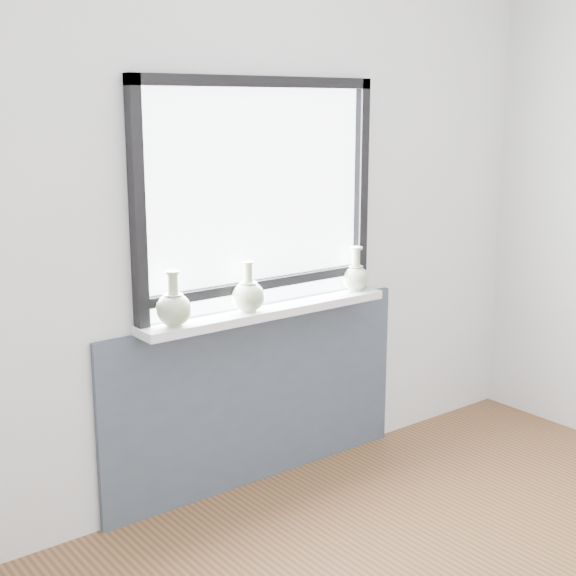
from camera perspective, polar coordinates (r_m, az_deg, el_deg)
back_wall at (r=3.76m, az=-2.43°, el=4.87°), size 3.60×0.02×2.60m
apron_panel at (r=3.95m, az=-2.05°, el=-7.77°), size 1.70×0.03×0.86m
windowsill at (r=3.76m, az=-1.49°, el=-1.65°), size 1.32×0.18×0.04m
window at (r=3.71m, az=-2.12°, el=6.97°), size 1.30×0.06×1.05m
vase_a at (r=3.45m, az=-8.14°, el=-1.37°), size 0.16×0.16×0.24m
vase_b at (r=3.66m, az=-2.84°, el=-0.49°), size 0.15×0.15×0.23m
vase_c at (r=4.09m, az=4.83°, el=0.85°), size 0.14×0.14×0.22m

